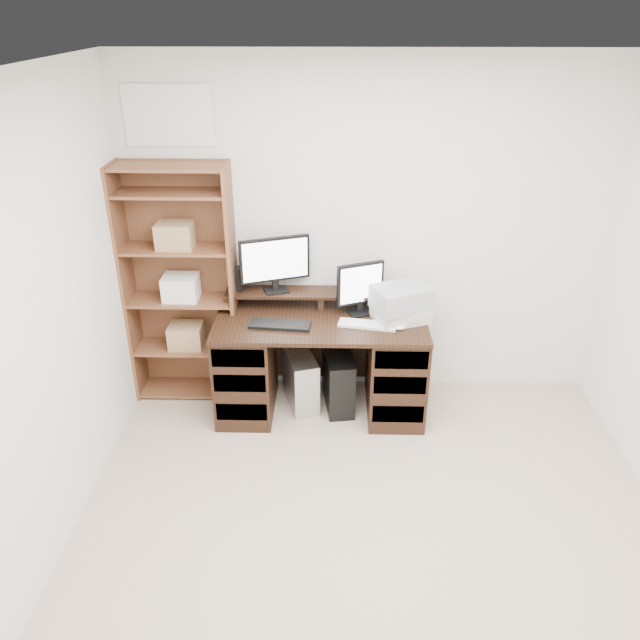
{
  "coord_description": "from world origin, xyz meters",
  "views": [
    {
      "loc": [
        -0.24,
        -2.29,
        2.76
      ],
      "look_at": [
        -0.33,
        1.43,
        0.85
      ],
      "focal_mm": 35.0,
      "sensor_mm": 36.0,
      "label": 1
    }
  ],
  "objects_px": {
    "monitor_small": "(360,286)",
    "printer": "(400,314)",
    "desk": "(321,362)",
    "monitor_wide": "(275,261)",
    "tower_silver": "(300,380)",
    "tower_black": "(338,380)",
    "bookshelf": "(181,284)"
  },
  "relations": [
    {
      "from": "monitor_small",
      "to": "printer",
      "type": "xyz_separation_m",
      "value": [
        0.28,
        -0.1,
        -0.16
      ]
    },
    {
      "from": "desk",
      "to": "printer",
      "type": "relative_size",
      "value": 4.15
    },
    {
      "from": "monitor_wide",
      "to": "tower_silver",
      "type": "distance_m",
      "value": 0.92
    },
    {
      "from": "printer",
      "to": "tower_black",
      "type": "bearing_deg",
      "value": 155.89
    },
    {
      "from": "monitor_wide",
      "to": "printer",
      "type": "bearing_deg",
      "value": -33.2
    },
    {
      "from": "monitor_wide",
      "to": "tower_black",
      "type": "relative_size",
      "value": 1.06
    },
    {
      "from": "printer",
      "to": "tower_black",
      "type": "relative_size",
      "value": 0.78
    },
    {
      "from": "monitor_small",
      "to": "tower_black",
      "type": "xyz_separation_m",
      "value": [
        -0.14,
        -0.08,
        -0.74
      ]
    },
    {
      "from": "desk",
      "to": "monitor_small",
      "type": "distance_m",
      "value": 0.64
    },
    {
      "from": "monitor_wide",
      "to": "bookshelf",
      "type": "xyz_separation_m",
      "value": [
        -0.69,
        -0.0,
        -0.18
      ]
    },
    {
      "from": "monitor_wide",
      "to": "printer",
      "type": "height_order",
      "value": "monitor_wide"
    },
    {
      "from": "desk",
      "to": "monitor_wide",
      "type": "xyz_separation_m",
      "value": [
        -0.33,
        0.22,
        0.71
      ]
    },
    {
      "from": "tower_silver",
      "to": "tower_black",
      "type": "bearing_deg",
      "value": -19.93
    },
    {
      "from": "monitor_small",
      "to": "bookshelf",
      "type": "height_order",
      "value": "bookshelf"
    },
    {
      "from": "monitor_wide",
      "to": "tower_black",
      "type": "bearing_deg",
      "value": -41.58
    },
    {
      "from": "tower_black",
      "to": "tower_silver",
      "type": "bearing_deg",
      "value": 169.53
    },
    {
      "from": "monitor_small",
      "to": "tower_silver",
      "type": "relative_size",
      "value": 0.91
    },
    {
      "from": "desk",
      "to": "monitor_small",
      "type": "bearing_deg",
      "value": 20.52
    },
    {
      "from": "monitor_wide",
      "to": "monitor_small",
      "type": "distance_m",
      "value": 0.64
    },
    {
      "from": "desk",
      "to": "monitor_small",
      "type": "relative_size",
      "value": 3.92
    },
    {
      "from": "monitor_small",
      "to": "printer",
      "type": "height_order",
      "value": "monitor_small"
    },
    {
      "from": "desk",
      "to": "tower_silver",
      "type": "distance_m",
      "value": 0.24
    },
    {
      "from": "tower_silver",
      "to": "monitor_wide",
      "type": "bearing_deg",
      "value": 118.38
    },
    {
      "from": "tower_black",
      "to": "bookshelf",
      "type": "height_order",
      "value": "bookshelf"
    },
    {
      "from": "printer",
      "to": "bookshelf",
      "type": "relative_size",
      "value": 0.2
    },
    {
      "from": "desk",
      "to": "monitor_wide",
      "type": "distance_m",
      "value": 0.81
    },
    {
      "from": "monitor_small",
      "to": "tower_black",
      "type": "relative_size",
      "value": 0.83
    },
    {
      "from": "tower_silver",
      "to": "bookshelf",
      "type": "xyz_separation_m",
      "value": [
        -0.87,
        0.17,
        0.71
      ]
    },
    {
      "from": "monitor_small",
      "to": "desk",
      "type": "bearing_deg",
      "value": 178.13
    },
    {
      "from": "tower_black",
      "to": "bookshelf",
      "type": "bearing_deg",
      "value": 163.18
    },
    {
      "from": "monitor_wide",
      "to": "tower_silver",
      "type": "relative_size",
      "value": 1.17
    },
    {
      "from": "bookshelf",
      "to": "monitor_small",
      "type": "bearing_deg",
      "value": -4.77
    }
  ]
}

